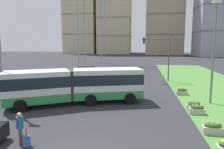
{
  "coord_description": "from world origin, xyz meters",
  "views": [
    {
      "loc": [
        2.81,
        -7.89,
        5.22
      ],
      "look_at": [
        -0.08,
        12.72,
        2.2
      ],
      "focal_mm": 33.93,
      "sensor_mm": 36.0,
      "label": 1
    }
  ],
  "objects_px": {
    "streetlight_left": "(0,46)",
    "car_silver_hatch": "(87,71)",
    "flower_planter_3": "(194,106)",
    "rolling_suitcase": "(27,141)",
    "traffic_light_far_right": "(160,52)",
    "apartment_tower_centre": "(165,7)",
    "apartment_tower_westcentre": "(115,11)",
    "flower_planter_1": "(212,128)",
    "apartment_tower_west": "(81,7)",
    "flower_planter_2": "(197,109)",
    "articulated_bus": "(76,85)",
    "flower_planter_4": "(182,91)",
    "streetlight_median": "(214,49)",
    "pedestrian_crossing": "(20,126)"
  },
  "relations": [
    {
      "from": "apartment_tower_westcentre",
      "to": "streetlight_left",
      "type": "bearing_deg",
      "value": -88.12
    },
    {
      "from": "pedestrian_crossing",
      "to": "apartment_tower_westcentre",
      "type": "height_order",
      "value": "apartment_tower_westcentre"
    },
    {
      "from": "flower_planter_4",
      "to": "apartment_tower_centre",
      "type": "relative_size",
      "value": 0.02
    },
    {
      "from": "car_silver_hatch",
      "to": "apartment_tower_west",
      "type": "bearing_deg",
      "value": 106.52
    },
    {
      "from": "flower_planter_4",
      "to": "traffic_light_far_right",
      "type": "height_order",
      "value": "traffic_light_far_right"
    },
    {
      "from": "flower_planter_1",
      "to": "apartment_tower_centre",
      "type": "bearing_deg",
      "value": 86.21
    },
    {
      "from": "car_silver_hatch",
      "to": "flower_planter_3",
      "type": "height_order",
      "value": "car_silver_hatch"
    },
    {
      "from": "flower_planter_1",
      "to": "articulated_bus",
      "type": "bearing_deg",
      "value": 151.59
    },
    {
      "from": "streetlight_median",
      "to": "apartment_tower_westcentre",
      "type": "xyz_separation_m",
      "value": [
        -20.62,
        96.88,
        17.78
      ]
    },
    {
      "from": "rolling_suitcase",
      "to": "flower_planter_1",
      "type": "xyz_separation_m",
      "value": [
        9.83,
        2.81,
        0.11
      ]
    },
    {
      "from": "flower_planter_2",
      "to": "streetlight_median",
      "type": "bearing_deg",
      "value": 58.85
    },
    {
      "from": "car_silver_hatch",
      "to": "flower_planter_3",
      "type": "relative_size",
      "value": 4.1
    },
    {
      "from": "flower_planter_4",
      "to": "apartment_tower_centre",
      "type": "distance_m",
      "value": 89.48
    },
    {
      "from": "flower_planter_4",
      "to": "apartment_tower_westcentre",
      "type": "height_order",
      "value": "apartment_tower_westcentre"
    },
    {
      "from": "apartment_tower_west",
      "to": "apartment_tower_westcentre",
      "type": "xyz_separation_m",
      "value": [
        18.2,
        1.61,
        -2.34
      ]
    },
    {
      "from": "car_silver_hatch",
      "to": "pedestrian_crossing",
      "type": "bearing_deg",
      "value": -83.55
    },
    {
      "from": "apartment_tower_west",
      "to": "apartment_tower_centre",
      "type": "bearing_deg",
      "value": -7.94
    },
    {
      "from": "apartment_tower_westcentre",
      "to": "flower_planter_3",
      "type": "bearing_deg",
      "value": -79.3
    },
    {
      "from": "flower_planter_4",
      "to": "apartment_tower_westcentre",
      "type": "distance_m",
      "value": 98.36
    },
    {
      "from": "articulated_bus",
      "to": "streetlight_left",
      "type": "distance_m",
      "value": 6.88
    },
    {
      "from": "rolling_suitcase",
      "to": "traffic_light_far_right",
      "type": "bearing_deg",
      "value": 68.12
    },
    {
      "from": "apartment_tower_centre",
      "to": "pedestrian_crossing",
      "type": "bearing_deg",
      "value": -99.58
    },
    {
      "from": "articulated_bus",
      "to": "flower_planter_4",
      "type": "height_order",
      "value": "articulated_bus"
    },
    {
      "from": "rolling_suitcase",
      "to": "apartment_tower_west",
      "type": "relative_size",
      "value": 0.02
    },
    {
      "from": "car_silver_hatch",
      "to": "apartment_tower_westcentre",
      "type": "distance_m",
      "value": 85.46
    },
    {
      "from": "articulated_bus",
      "to": "car_silver_hatch",
      "type": "xyz_separation_m",
      "value": [
        -3.21,
        15.87,
        -0.9
      ]
    },
    {
      "from": "streetlight_left",
      "to": "apartment_tower_west",
      "type": "bearing_deg",
      "value": 102.31
    },
    {
      "from": "flower_planter_4",
      "to": "streetlight_left",
      "type": "relative_size",
      "value": 0.12
    },
    {
      "from": "streetlight_left",
      "to": "flower_planter_3",
      "type": "bearing_deg",
      "value": 3.83
    },
    {
      "from": "flower_planter_4",
      "to": "flower_planter_3",
      "type": "bearing_deg",
      "value": -90.0
    },
    {
      "from": "car_silver_hatch",
      "to": "streetlight_left",
      "type": "height_order",
      "value": "streetlight_left"
    },
    {
      "from": "apartment_tower_west",
      "to": "apartment_tower_centre",
      "type": "xyz_separation_m",
      "value": [
        43.29,
        -6.03,
        -1.88
      ]
    },
    {
      "from": "flower_planter_2",
      "to": "car_silver_hatch",
      "type": "bearing_deg",
      "value": 126.38
    },
    {
      "from": "streetlight_left",
      "to": "streetlight_median",
      "type": "distance_m",
      "value": 17.64
    },
    {
      "from": "articulated_bus",
      "to": "apartment_tower_centre",
      "type": "height_order",
      "value": "apartment_tower_centre"
    },
    {
      "from": "flower_planter_3",
      "to": "apartment_tower_west",
      "type": "distance_m",
      "value": 107.11
    },
    {
      "from": "flower_planter_1",
      "to": "streetlight_median",
      "type": "relative_size",
      "value": 0.13
    },
    {
      "from": "flower_planter_1",
      "to": "streetlight_left",
      "type": "distance_m",
      "value": 16.47
    },
    {
      "from": "pedestrian_crossing",
      "to": "apartment_tower_west",
      "type": "relative_size",
      "value": 0.03
    },
    {
      "from": "car_silver_hatch",
      "to": "streetlight_left",
      "type": "distance_m",
      "value": 18.42
    },
    {
      "from": "streetlight_left",
      "to": "apartment_tower_centre",
      "type": "distance_m",
      "value": 96.73
    },
    {
      "from": "streetlight_left",
      "to": "car_silver_hatch",
      "type": "bearing_deg",
      "value": 82.1
    },
    {
      "from": "flower_planter_1",
      "to": "apartment_tower_centre",
      "type": "height_order",
      "value": "apartment_tower_centre"
    },
    {
      "from": "articulated_bus",
      "to": "car_silver_hatch",
      "type": "relative_size",
      "value": 2.61
    },
    {
      "from": "car_silver_hatch",
      "to": "streetlight_left",
      "type": "bearing_deg",
      "value": -97.9
    },
    {
      "from": "car_silver_hatch",
      "to": "flower_planter_4",
      "type": "height_order",
      "value": "car_silver_hatch"
    },
    {
      "from": "flower_planter_1",
      "to": "flower_planter_3",
      "type": "relative_size",
      "value": 1.0
    },
    {
      "from": "rolling_suitcase",
      "to": "streetlight_left",
      "type": "bearing_deg",
      "value": 131.94
    },
    {
      "from": "apartment_tower_westcentre",
      "to": "car_silver_hatch",
      "type": "bearing_deg",
      "value": -86.01
    },
    {
      "from": "rolling_suitcase",
      "to": "traffic_light_far_right",
      "type": "xyz_separation_m",
      "value": [
        8.2,
        20.43,
        3.84
      ]
    }
  ]
}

